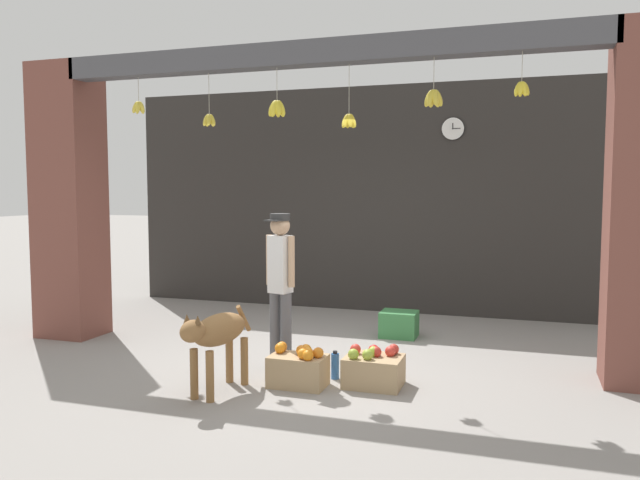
% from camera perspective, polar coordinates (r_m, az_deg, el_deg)
% --- Properties ---
extents(ground_plane, '(60.00, 60.00, 0.00)m').
position_cam_1_polar(ground_plane, '(6.57, -1.22, -11.22)').
color(ground_plane, gray).
extents(shop_back_wall, '(7.64, 0.12, 3.29)m').
position_cam_1_polar(shop_back_wall, '(9.20, 4.98, 3.70)').
color(shop_back_wall, '#2D2B28').
rests_on(shop_back_wall, ground_plane).
extents(shop_pillar_left, '(0.70, 0.60, 3.29)m').
position_cam_1_polar(shop_pillar_left, '(8.19, -21.94, 3.25)').
color(shop_pillar_left, brown).
rests_on(shop_pillar_left, ground_plane).
extents(storefront_awning, '(5.74, 0.25, 0.88)m').
position_cam_1_polar(storefront_awning, '(6.57, -0.83, 16.43)').
color(storefront_awning, '#4C4C51').
extents(dog, '(0.37, 1.00, 0.76)m').
position_cam_1_polar(dog, '(5.61, -9.43, -8.47)').
color(dog, olive).
rests_on(dog, ground_plane).
extents(shopkeeper, '(0.33, 0.28, 1.56)m').
position_cam_1_polar(shopkeeper, '(6.26, -3.65, -3.56)').
color(shopkeeper, '#56565B').
rests_on(shopkeeper, ground_plane).
extents(fruit_crate_oranges, '(0.51, 0.33, 0.38)m').
position_cam_1_polar(fruit_crate_oranges, '(5.82, -1.98, -11.61)').
color(fruit_crate_oranges, tan).
rests_on(fruit_crate_oranges, ground_plane).
extents(fruit_crate_apples, '(0.52, 0.42, 0.37)m').
position_cam_1_polar(fruit_crate_apples, '(5.85, 4.93, -11.66)').
color(fruit_crate_apples, tan).
rests_on(fruit_crate_apples, ground_plane).
extents(produce_box_green, '(0.44, 0.37, 0.31)m').
position_cam_1_polar(produce_box_green, '(7.73, 7.23, -7.64)').
color(produce_box_green, '#387A42').
rests_on(produce_box_green, ground_plane).
extents(water_bottle, '(0.08, 0.08, 0.27)m').
position_cam_1_polar(water_bottle, '(6.05, 1.39, -11.42)').
color(water_bottle, '#2D60AD').
rests_on(water_bottle, ground_plane).
extents(wall_clock, '(0.32, 0.03, 0.32)m').
position_cam_1_polar(wall_clock, '(8.97, 12.06, 9.92)').
color(wall_clock, black).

